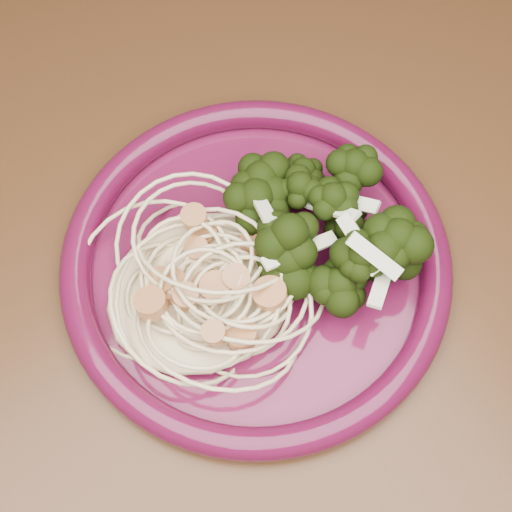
{
  "coord_description": "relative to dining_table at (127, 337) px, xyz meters",
  "views": [
    {
      "loc": [
        -0.02,
        -0.22,
        1.2
      ],
      "look_at": [
        0.1,
        -0.04,
        0.77
      ],
      "focal_mm": 50.0,
      "sensor_mm": 36.0,
      "label": 1
    }
  ],
  "objects": [
    {
      "name": "dining_table",
      "position": [
        0.0,
        0.0,
        0.0
      ],
      "size": [
        1.2,
        0.8,
        0.75
      ],
      "color": "#472814",
      "rests_on": "ground"
    },
    {
      "name": "dinner_plate",
      "position": [
        0.1,
        -0.04,
        0.11
      ],
      "size": [
        0.28,
        0.28,
        0.02
      ],
      "rotation": [
        0.0,
        0.0,
        -0.05
      ],
      "color": "#510E2C",
      "rests_on": "dining_table"
    },
    {
      "name": "spaghetti_pile",
      "position": [
        0.05,
        -0.04,
        0.12
      ],
      "size": [
        0.14,
        0.12,
        0.03
      ],
      "primitive_type": "ellipsoid",
      "rotation": [
        0.0,
        0.0,
        -0.05
      ],
      "color": "beige",
      "rests_on": "dinner_plate"
    },
    {
      "name": "scallop_cluster",
      "position": [
        0.05,
        -0.04,
        0.15
      ],
      "size": [
        0.11,
        0.11,
        0.04
      ],
      "primitive_type": null,
      "rotation": [
        0.0,
        0.0,
        -0.05
      ],
      "color": "#C2804D",
      "rests_on": "spaghetti_pile"
    },
    {
      "name": "broccoli_pile",
      "position": [
        0.15,
        -0.05,
        0.13
      ],
      "size": [
        0.09,
        0.15,
        0.05
      ],
      "primitive_type": "ellipsoid",
      "rotation": [
        0.0,
        0.0,
        -0.05
      ],
      "color": "black",
      "rests_on": "dinner_plate"
    },
    {
      "name": "onion_garnish",
      "position": [
        0.15,
        -0.05,
        0.16
      ],
      "size": [
        0.07,
        0.09,
        0.05
      ],
      "primitive_type": null,
      "rotation": [
        0.0,
        0.0,
        -0.05
      ],
      "color": "beige",
      "rests_on": "broccoli_pile"
    }
  ]
}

